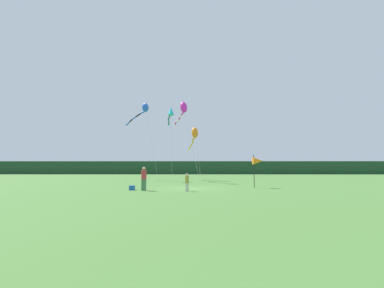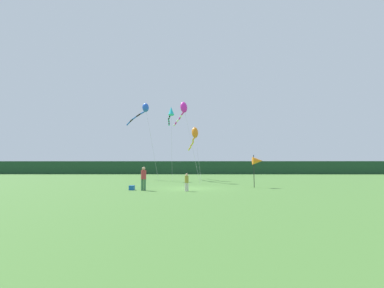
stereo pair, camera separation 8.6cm
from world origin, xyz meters
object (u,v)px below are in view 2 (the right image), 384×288
at_px(kite_blue, 143,110).
at_px(kite_magenta, 183,109).
at_px(kite_orange, 194,135).
at_px(person_adult, 144,177).
at_px(cooler_box, 132,188).
at_px(person_child, 187,181).
at_px(banner_flag_pole, 257,161).
at_px(kite_cyan, 171,112).

distance_m(kite_blue, kite_magenta, 6.79).
bearing_deg(kite_orange, person_adult, -103.78).
bearing_deg(kite_blue, cooler_box, -81.49).
relative_size(person_child, kite_blue, 0.12).
bearing_deg(kite_orange, kite_magenta, -110.00).
xyz_separation_m(cooler_box, banner_flag_pole, (10.72, 2.67, 2.20)).
xyz_separation_m(cooler_box, kite_orange, (4.94, 15.64, 6.16)).
relative_size(kite_orange, kite_blue, 0.97).
bearing_deg(kite_magenta, kite_orange, 70.00).
bearing_deg(cooler_box, kite_blue, 98.51).
bearing_deg(banner_flag_pole, kite_blue, 136.05).
bearing_deg(person_adult, kite_magenta, 78.31).
distance_m(person_adult, banner_flag_pole, 10.28).
relative_size(person_child, kite_orange, 0.13).
distance_m(kite_blue, kite_cyan, 3.96).
height_order(kite_orange, kite_blue, kite_blue).
relative_size(person_adult, banner_flag_pole, 0.63).
height_order(banner_flag_pole, kite_blue, kite_blue).
relative_size(person_adult, kite_cyan, 0.17).
height_order(person_adult, kite_cyan, kite_cyan).
bearing_deg(person_child, banner_flag_pole, 29.91).
xyz_separation_m(banner_flag_pole, kite_blue, (-12.99, 12.53, 7.56)).
bearing_deg(kite_blue, person_adult, -78.13).
distance_m(kite_orange, kite_blue, 8.08).
height_order(cooler_box, kite_blue, kite_blue).
bearing_deg(banner_flag_pole, person_adult, -162.37).
bearing_deg(person_adult, kite_cyan, 88.21).
xyz_separation_m(kite_orange, kite_cyan, (-3.42, 0.65, 3.44)).
distance_m(person_adult, cooler_box, 1.38).
distance_m(banner_flag_pole, kite_magenta, 13.44).
relative_size(kite_orange, kite_cyan, 0.99).
xyz_separation_m(banner_flag_pole, kite_cyan, (-9.19, 13.62, 7.41)).
xyz_separation_m(person_adult, cooler_box, (-1.01, 0.42, -0.85)).
height_order(banner_flag_pole, kite_magenta, kite_magenta).
bearing_deg(person_adult, cooler_box, 157.55).
relative_size(cooler_box, banner_flag_pole, 0.15).
relative_size(banner_flag_pole, kite_blue, 0.27).
bearing_deg(kite_blue, banner_flag_pole, -43.95).
height_order(banner_flag_pole, kite_orange, kite_orange).
distance_m(cooler_box, kite_cyan, 18.97).
relative_size(banner_flag_pole, kite_cyan, 0.27).
height_order(person_adult, kite_blue, kite_blue).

